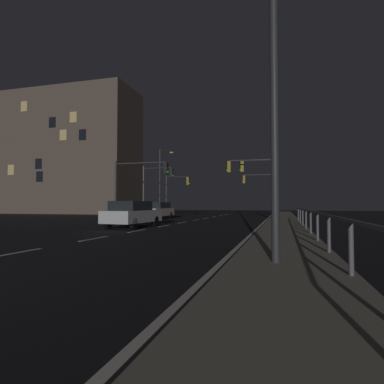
# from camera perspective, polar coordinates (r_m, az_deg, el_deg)

# --- Properties ---
(ground_plane) EXTENTS (112.00, 112.00, 0.00)m
(ground_plane) POSITION_cam_1_polar(r_m,az_deg,el_deg) (21.43, -4.43, -5.85)
(ground_plane) COLOR black
(ground_plane) RESTS_ON ground
(sidewalk_right) EXTENTS (2.45, 77.00, 0.14)m
(sidewalk_right) POSITION_cam_1_polar(r_m,az_deg,el_deg) (20.15, 15.77, -5.81)
(sidewalk_right) COLOR gray
(sidewalk_right) RESTS_ON ground
(lane_markings_center) EXTENTS (0.14, 50.00, 0.01)m
(lane_markings_center) POSITION_cam_1_polar(r_m,az_deg,el_deg) (24.74, -1.65, -5.35)
(lane_markings_center) COLOR silver
(lane_markings_center) RESTS_ON ground
(lane_edge_line) EXTENTS (0.14, 53.00, 0.01)m
(lane_edge_line) POSITION_cam_1_polar(r_m,az_deg,el_deg) (25.18, 12.34, -5.24)
(lane_edge_line) COLOR silver
(lane_edge_line) RESTS_ON ground
(car) EXTENTS (2.04, 4.49, 1.57)m
(car) POSITION_cam_1_polar(r_m,az_deg,el_deg) (19.76, -10.34, -3.75)
(car) COLOR silver
(car) RESTS_ON ground
(car_oncoming) EXTENTS (1.99, 4.47, 1.57)m
(car_oncoming) POSITION_cam_1_polar(r_m,az_deg,el_deg) (30.64, -6.13, -3.20)
(car_oncoming) COLOR beige
(car_oncoming) RESTS_ON ground
(traffic_light_near_right) EXTENTS (3.22, 0.43, 5.37)m
(traffic_light_near_right) POSITION_cam_1_polar(r_m,az_deg,el_deg) (29.33, 11.80, 2.77)
(traffic_light_near_right) COLOR #2D3033
(traffic_light_near_right) RESTS_ON sidewalk_right
(traffic_light_far_right) EXTENTS (3.10, 0.36, 5.00)m
(traffic_light_far_right) POSITION_cam_1_polar(r_m,az_deg,el_deg) (40.27, -2.71, 0.84)
(traffic_light_far_right) COLOR #38383D
(traffic_light_far_right) RESTS_ON ground
(traffic_light_near_left) EXTENTS (4.23, 0.36, 5.23)m
(traffic_light_near_left) POSITION_cam_1_polar(r_m,az_deg,el_deg) (28.01, 10.71, 2.92)
(traffic_light_near_left) COLOR #4C4C51
(traffic_light_near_left) RESTS_ON sidewalk_right
(traffic_light_mid_left) EXTENTS (3.38, 0.35, 5.38)m
(traffic_light_mid_left) POSITION_cam_1_polar(r_m,az_deg,el_deg) (33.92, -6.25, 1.87)
(traffic_light_mid_left) COLOR #4C4C51
(traffic_light_mid_left) RESTS_ON ground
(traffic_light_overhead_east) EXTENTS (4.04, 0.34, 5.05)m
(traffic_light_overhead_east) POSITION_cam_1_polar(r_m,az_deg,el_deg) (40.11, 11.85, 1.21)
(traffic_light_overhead_east) COLOR #4C4C51
(traffic_light_overhead_east) RESTS_ON sidewalk_right
(traffic_light_far_center) EXTENTS (4.92, 0.34, 5.13)m
(traffic_light_far_center) POSITION_cam_1_polar(r_m,az_deg,el_deg) (27.97, -9.24, 2.56)
(traffic_light_far_center) COLOR #2D3033
(traffic_light_far_center) RESTS_ON ground
(street_lamp_mid_block) EXTENTS (1.77, 1.54, 7.29)m
(street_lamp_mid_block) POSITION_cam_1_polar(r_m,az_deg,el_deg) (8.14, 16.17, 20.77)
(street_lamp_mid_block) COLOR #2D3033
(street_lamp_mid_block) RESTS_ON sidewalk_right
(street_lamp_corner) EXTENTS (1.36, 1.72, 8.16)m
(street_lamp_corner) POSITION_cam_1_polar(r_m,az_deg,el_deg) (40.37, -5.28, 2.77)
(street_lamp_corner) COLOR #2D3033
(street_lamp_corner) RESTS_ON ground
(barrier_fence) EXTENTS (0.09, 25.61, 0.98)m
(barrier_fence) POSITION_cam_1_polar(r_m,az_deg,el_deg) (13.42, 20.47, -4.20)
(barrier_fence) COLOR #59595E
(barrier_fence) RESTS_ON sidewalk_right
(building_distant) EXTENTS (23.35, 8.46, 18.49)m
(building_distant) POSITION_cam_1_polar(r_m,az_deg,el_deg) (54.82, -21.67, 6.24)
(building_distant) COLOR brown
(building_distant) RESTS_ON ground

